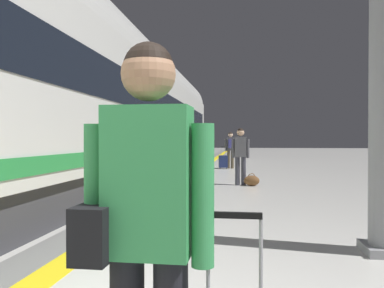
% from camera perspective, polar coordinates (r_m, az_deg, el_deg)
% --- Properties ---
extents(safety_line_strip, '(0.36, 80.00, 0.01)m').
position_cam_1_polar(safety_line_strip, '(11.30, -2.49, -6.08)').
color(safety_line_strip, yellow).
rests_on(safety_line_strip, ground).
extents(tactile_edge_band, '(0.69, 80.00, 0.01)m').
position_cam_1_polar(tactile_edge_band, '(11.37, -4.30, -6.04)').
color(tactile_edge_band, slate).
rests_on(tactile_edge_band, ground).
extents(high_speed_train, '(2.94, 33.93, 4.97)m').
position_cam_1_polar(high_speed_train, '(11.34, -13.96, 6.59)').
color(high_speed_train, '#38383D').
rests_on(high_speed_train, ground).
extents(traveller_foreground, '(0.55, 0.29, 1.74)m').
position_cam_1_polar(traveller_foreground, '(1.70, -6.68, -10.68)').
color(traveller_foreground, black).
rests_on(traveller_foreground, ground).
extents(passenger_near, '(0.52, 0.21, 1.65)m').
position_cam_1_polar(passenger_near, '(11.81, 6.84, -1.14)').
color(passenger_near, '#383842').
rests_on(passenger_near, ground).
extents(duffel_bag_near, '(0.44, 0.26, 0.36)m').
position_cam_1_polar(duffel_bag_near, '(11.71, 8.40, -5.11)').
color(duffel_bag_near, brown).
rests_on(duffel_bag_near, ground).
extents(passenger_mid, '(0.50, 0.37, 1.65)m').
position_cam_1_polar(passenger_mid, '(18.45, 5.45, -0.41)').
color(passenger_mid, brown).
rests_on(passenger_mid, ground).
extents(suitcase_mid, '(0.42, 0.30, 1.00)m').
position_cam_1_polar(suitcase_mid, '(18.19, 4.39, -2.46)').
color(suitcase_mid, '#19234C').
rests_on(suitcase_mid, ground).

